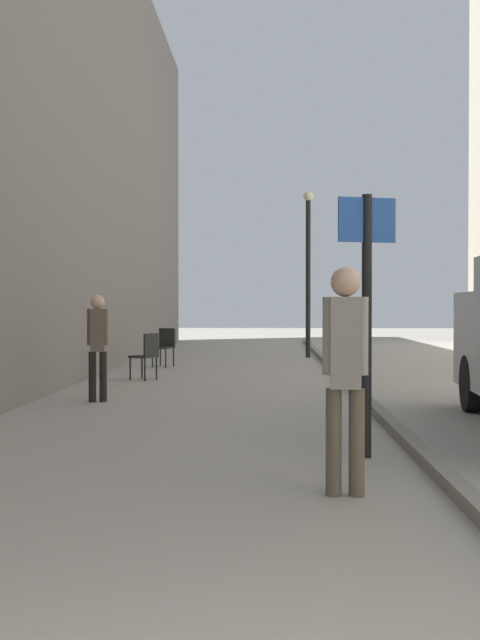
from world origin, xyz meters
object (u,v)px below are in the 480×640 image
street_sign_post (367,302)px  lamp_post (308,263)px  cafe_chair_by_doorway (147,353)px  pedestrian_mid_block (98,340)px  pedestrian_main_foreground (345,364)px  cafe_chair_near_window (165,344)px

street_sign_post → lamp_post: bearing=-107.0°
street_sign_post → cafe_chair_by_doorway: street_sign_post is taller
pedestrian_mid_block → pedestrian_main_foreground: bearing=-69.9°
cafe_chair_near_window → cafe_chair_by_doorway: size_ratio=1.00×
street_sign_post → cafe_chair_by_doorway: bearing=-84.0°
street_sign_post → cafe_chair_by_doorway: (-3.41, 8.29, -1.00)m
pedestrian_main_foreground → cafe_chair_by_doorway: size_ratio=1.93×
lamp_post → cafe_chair_by_doorway: 8.34m
pedestrian_mid_block → cafe_chair_near_window: size_ratio=1.77×
pedestrian_mid_block → cafe_chair_by_doorway: 3.76m
street_sign_post → lamp_post: 15.55m
pedestrian_main_foreground → lamp_post: (0.54, 17.15, 1.68)m
pedestrian_main_foreground → lamp_post: bearing=91.9°
lamp_post → pedestrian_main_foreground: bearing=-91.8°
pedestrian_main_foreground → pedestrian_mid_block: (-3.26, 6.21, -0.08)m
pedestrian_main_foreground → cafe_chair_near_window: bearing=106.7°
cafe_chair_near_window → cafe_chair_by_doorway: same height
cafe_chair_near_window → cafe_chair_by_doorway: (0.08, -3.56, 0.00)m
pedestrian_mid_block → street_sign_post: bearing=-59.1°
pedestrian_mid_block → cafe_chair_by_doorway: size_ratio=1.77×
street_sign_post → cafe_chair_by_doorway: 9.02m
cafe_chair_by_doorway → pedestrian_mid_block: bearing=-153.1°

